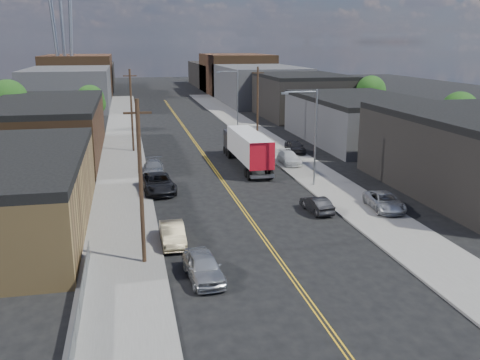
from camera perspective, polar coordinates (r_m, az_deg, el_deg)
name	(u,v)px	position (r m, az deg, el deg)	size (l,w,h in m)	color
ground	(186,130)	(82.31, -5.74, 5.28)	(260.00, 260.00, 0.00)	black
centerline	(200,149)	(67.64, -4.31, 3.31)	(0.32, 120.00, 0.01)	gold
sidewalk_left	(123,152)	(67.06, -12.39, 2.97)	(5.00, 140.00, 0.15)	slate
sidewalk_right	(273,146)	(69.51, 3.49, 3.68)	(5.00, 140.00, 0.15)	slate
warehouse_brown	(47,129)	(66.16, -19.94, 5.13)	(12.00, 26.00, 6.60)	#49301D
industrial_right_b	(360,119)	(74.22, 12.72, 6.37)	(14.00, 24.00, 6.10)	#343436
industrial_right_c	(300,95)	(98.20, 6.41, 8.98)	(14.00, 22.00, 7.60)	black
skyline_left_a	(70,88)	(116.68, -17.71, 9.36)	(16.00, 30.00, 8.00)	#343436
skyline_right_a	(259,85)	(119.65, 1.99, 10.13)	(16.00, 30.00, 8.00)	#343436
skyline_left_b	(79,76)	(141.46, -16.82, 10.62)	(16.00, 26.00, 10.00)	#49301D
skyline_right_b	(236,74)	(143.92, -0.45, 11.28)	(16.00, 26.00, 10.00)	#49301D
skyline_left_c	(85,77)	(161.46, -16.24, 10.53)	(16.00, 40.00, 7.00)	black
skyline_right_c	(223,75)	(163.62, -1.88, 11.13)	(16.00, 40.00, 7.00)	black
streetlight_near	(312,130)	(49.24, 7.64, 5.30)	(3.39, 0.25, 9.00)	gray
streetlight_far	(235,94)	(82.79, -0.53, 9.12)	(3.39, 0.25, 9.00)	gray
utility_pole_left_near	(141,182)	(31.80, -10.54, -0.23)	(1.60, 0.26, 10.00)	black
utility_pole_left_far	(132,110)	(66.26, -11.49, 7.32)	(1.60, 0.26, 10.00)	black
utility_pole_right	(258,104)	(71.29, 1.89, 8.09)	(1.60, 0.26, 10.00)	black
chainlink_fence	(79,310)	(27.41, -16.75, -13.13)	(0.05, 16.00, 1.22)	slate
tree_left_mid	(9,101)	(77.65, -23.41, 7.70)	(5.10, 5.04, 8.37)	black
tree_left_far	(91,101)	(83.38, -15.63, 8.10)	(4.35, 4.20, 6.97)	black
tree_right_near	(460,113)	(69.29, 22.37, 6.61)	(4.60, 4.48, 7.44)	black
tree_right_far	(371,93)	(89.99, 13.81, 9.04)	(4.85, 4.76, 7.91)	black
semi_truck	(246,146)	(58.02, 0.64, 3.65)	(2.54, 14.57, 3.81)	silver
car_left_a	(203,267)	(30.66, -3.93, -9.20)	(1.84, 4.58, 1.56)	#A0A2A5
car_left_b	(173,234)	(35.95, -7.20, -5.74)	(1.52, 4.36, 1.44)	tan
car_left_c	(158,183)	(48.42, -8.77, -0.34)	(2.75, 5.96, 1.66)	black
car_left_d	(154,168)	(55.04, -9.20, 1.32)	(2.01, 4.94, 1.43)	gray
car_right_oncoming	(317,205)	(42.70, 8.19, -2.61)	(1.34, 3.86, 1.27)	black
car_right_lot_a	(385,201)	(43.97, 15.17, -2.21)	(2.23, 4.85, 1.35)	#ABADB0
car_right_lot_b	(289,158)	(58.73, 5.25, 2.37)	(1.85, 4.56, 1.32)	silver
car_right_lot_c	(295,146)	(64.78, 5.89, 3.58)	(1.77, 4.40, 1.50)	black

